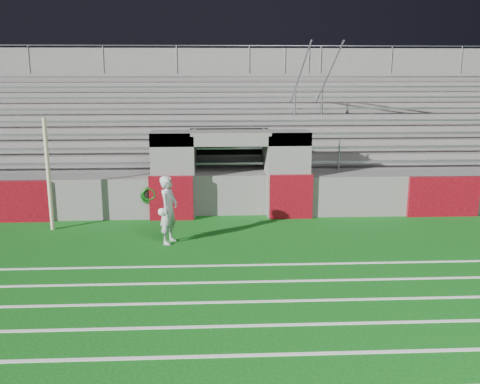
{
  "coord_description": "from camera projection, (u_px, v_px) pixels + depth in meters",
  "views": [
    {
      "loc": [
        -0.51,
        -12.63,
        4.4
      ],
      "look_at": [
        0.2,
        1.8,
        1.1
      ],
      "focal_mm": 40.0,
      "sensor_mm": 36.0,
      "label": 1
    }
  ],
  "objects": [
    {
      "name": "hose_coil",
      "position": [
        149.0,
        195.0,
        15.87
      ],
      "size": [
        0.53,
        0.14,
        0.53
      ],
      "color": "#0C3F0F",
      "rests_on": "ground"
    },
    {
      "name": "field_post",
      "position": [
        48.0,
        175.0,
        14.78
      ],
      "size": [
        0.11,
        0.11,
        3.14
      ],
      "primitive_type": "cylinder",
      "color": "beige",
      "rests_on": "ground"
    },
    {
      "name": "ground",
      "position": [
        236.0,
        251.0,
        13.3
      ],
      "size": [
        90.0,
        90.0,
        0.0
      ],
      "primitive_type": "plane",
      "color": "#0D5312",
      "rests_on": "ground"
    },
    {
      "name": "field_markings",
      "position": [
        249.0,
        355.0,
        8.43
      ],
      "size": [
        28.0,
        8.09,
        0.01
      ],
      "color": "white",
      "rests_on": "ground"
    },
    {
      "name": "stadium_structure",
      "position": [
        227.0,
        147.0,
        20.73
      ],
      "size": [
        26.0,
        8.48,
        5.42
      ],
      "color": "#615F5C",
      "rests_on": "ground"
    },
    {
      "name": "goalkeeper_with_ball",
      "position": [
        169.0,
        210.0,
        13.76
      ],
      "size": [
        0.61,
        0.75,
        1.78
      ],
      "color": "#B0B4BA",
      "rests_on": "ground"
    }
  ]
}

